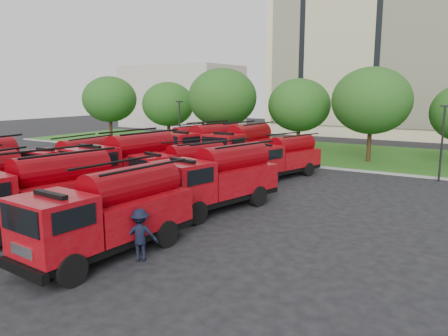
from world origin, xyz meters
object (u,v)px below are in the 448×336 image
at_px(fire_truck_7, 218,178).
at_px(firefighter_3, 141,260).
at_px(fire_truck_11, 283,157).
at_px(fire_truck_6, 183,168).
at_px(fire_truck_2, 38,193).
at_px(fire_truck_3, 110,213).
at_px(fire_truck_9, 205,145).
at_px(firefighter_2, 42,284).
at_px(firefighter_4, 4,207).
at_px(fire_truck_10, 242,146).
at_px(firefighter_5, 191,209).
at_px(fire_truck_5, 126,163).
at_px(fire_truck_4, 73,161).

distance_m(fire_truck_7, firefighter_3, 7.68).
bearing_deg(fire_truck_11, fire_truck_6, -98.99).
bearing_deg(fire_truck_11, fire_truck_7, -70.99).
relative_size(fire_truck_2, fire_truck_3, 1.06).
distance_m(fire_truck_9, firefighter_2, 22.35).
bearing_deg(fire_truck_3, firefighter_4, 173.07).
xyz_separation_m(fire_truck_9, fire_truck_10, (2.89, 0.84, 0.01)).
relative_size(fire_truck_10, firefighter_3, 3.94).
xyz_separation_m(fire_truck_6, fire_truck_9, (-3.93, 8.17, 0.25)).
height_order(fire_truck_10, firefighter_4, fire_truck_10).
height_order(fire_truck_7, fire_truck_11, fire_truck_7).
height_order(fire_truck_6, fire_truck_10, fire_truck_10).
height_order(fire_truck_2, firefighter_5, fire_truck_2).
height_order(fire_truck_6, firefighter_2, fire_truck_6).
bearing_deg(firefighter_3, fire_truck_3, -34.29).
bearing_deg(fire_truck_9, firefighter_5, -44.57).
xyz_separation_m(firefighter_4, firefighter_5, (8.66, 4.88, 0.00)).
distance_m(fire_truck_3, fire_truck_6, 10.47).
xyz_separation_m(fire_truck_6, firefighter_2, (3.94, -12.68, -1.46)).
bearing_deg(fire_truck_10, fire_truck_11, -18.29).
distance_m(fire_truck_6, firefighter_2, 13.36).
relative_size(firefighter_2, firefighter_3, 0.84).
bearing_deg(firefighter_3, firefighter_5, -108.42).
bearing_deg(fire_truck_9, fire_truck_6, -49.71).
relative_size(fire_truck_5, fire_truck_6, 1.17).
bearing_deg(fire_truck_9, fire_truck_11, 7.97).
bearing_deg(firefighter_5, fire_truck_3, 95.58).
distance_m(firefighter_2, firefighter_3, 3.40).
relative_size(fire_truck_6, fire_truck_10, 0.88).
bearing_deg(fire_truck_11, firefighter_2, -73.00).
distance_m(fire_truck_2, firefighter_2, 6.06).
height_order(fire_truck_2, fire_truck_9, fire_truck_9).
relative_size(fire_truck_5, firefighter_5, 4.45).
relative_size(fire_truck_10, firefighter_4, 4.17).
bearing_deg(fire_truck_6, firefighter_2, -56.60).
bearing_deg(fire_truck_2, fire_truck_4, 141.98).
bearing_deg(firefighter_5, firefighter_2, 92.45).
height_order(fire_truck_11, firefighter_5, fire_truck_11).
bearing_deg(fire_truck_4, fire_truck_9, 65.55).
height_order(fire_truck_7, firefighter_2, fire_truck_7).
bearing_deg(fire_truck_9, firefighter_2, -54.71).
bearing_deg(firefighter_5, fire_truck_9, -63.96).
xyz_separation_m(firefighter_3, firefighter_5, (-2.59, 6.61, 0.00)).
bearing_deg(fire_truck_2, firefighter_5, 70.60).
distance_m(fire_truck_3, fire_truck_4, 14.00).
relative_size(fire_truck_5, firefighter_2, 4.84).
relative_size(fire_truck_4, firefighter_2, 4.04).
height_order(fire_truck_4, fire_truck_11, fire_truck_4).
bearing_deg(fire_truck_2, fire_truck_9, 109.62).
xyz_separation_m(fire_truck_7, fire_truck_10, (-4.97, 11.19, 0.07)).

